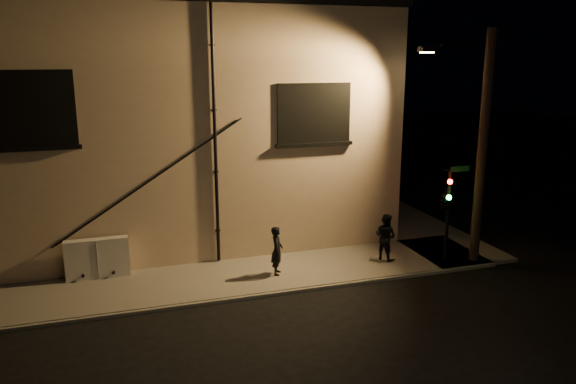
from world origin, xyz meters
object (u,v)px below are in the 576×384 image
object	(u,v)px
utility_cabinet	(97,258)
pedestrian_b	(385,237)
pedestrian_a	(277,251)
traffic_signal	(445,200)
streetlamp_pole	(480,145)

from	to	relation	value
utility_cabinet	pedestrian_b	size ratio (longest dim) A/B	1.19
utility_cabinet	pedestrian_b	bearing A→B (deg)	-7.99
pedestrian_a	pedestrian_b	distance (m)	3.89
traffic_signal	streetlamp_pole	size ratio (longest dim) A/B	0.42
pedestrian_b	streetlamp_pole	xyz separation A→B (m)	(2.80, -0.90, 3.14)
pedestrian_a	pedestrian_b	size ratio (longest dim) A/B	0.97
traffic_signal	streetlamp_pole	xyz separation A→B (m)	(1.16, 0.01, 1.76)
utility_cabinet	pedestrian_a	xyz separation A→B (m)	(5.41, -1.45, 0.15)
pedestrian_a	traffic_signal	world-z (taller)	traffic_signal
pedestrian_a	streetlamp_pole	xyz separation A→B (m)	(6.68, -0.76, 3.16)
pedestrian_a	pedestrian_b	xyz separation A→B (m)	(3.88, 0.14, 0.02)
utility_cabinet	traffic_signal	xyz separation A→B (m)	(10.93, -2.22, 1.55)
pedestrian_a	pedestrian_b	bearing A→B (deg)	-67.93
pedestrian_b	traffic_signal	size ratio (longest dim) A/B	0.49
pedestrian_b	streetlamp_pole	world-z (taller)	streetlamp_pole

